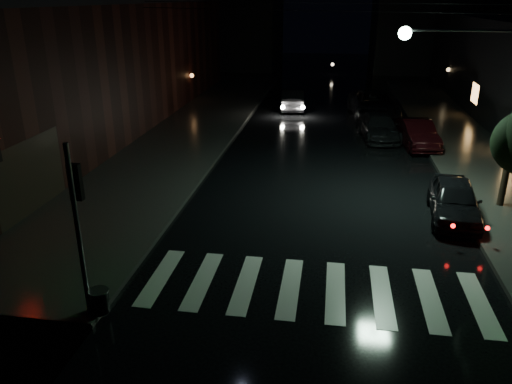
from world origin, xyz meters
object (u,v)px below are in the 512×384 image
at_px(parked_car_d, 374,105).
at_px(oncoming_car, 292,99).
at_px(parked_car_a, 454,200).
at_px(parked_car_b, 417,134).
at_px(parked_car_c, 379,126).

relative_size(parked_car_d, oncoming_car, 1.40).
distance_m(parked_car_a, parked_car_b, 9.01).
xyz_separation_m(parked_car_b, parked_car_d, (-1.76, 6.57, 0.13)).
relative_size(parked_car_c, oncoming_car, 1.06).
bearing_deg(parked_car_b, parked_car_c, 134.44).
bearing_deg(oncoming_car, parked_car_d, 158.12).
bearing_deg(parked_car_d, oncoming_car, 157.37).
bearing_deg(parked_car_c, parked_car_a, -86.64).
xyz_separation_m(parked_car_c, parked_car_d, (0.04, 5.16, 0.17)).
bearing_deg(parked_car_c, parked_car_b, -44.54).
distance_m(parked_car_d, oncoming_car, 5.57).
xyz_separation_m(parked_car_d, oncoming_car, (-5.34, 1.57, -0.12)).
bearing_deg(oncoming_car, parked_car_b, 125.59).
xyz_separation_m(parked_car_b, parked_car_c, (-1.80, 1.41, -0.04)).
bearing_deg(parked_car_b, parked_car_d, 97.52).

